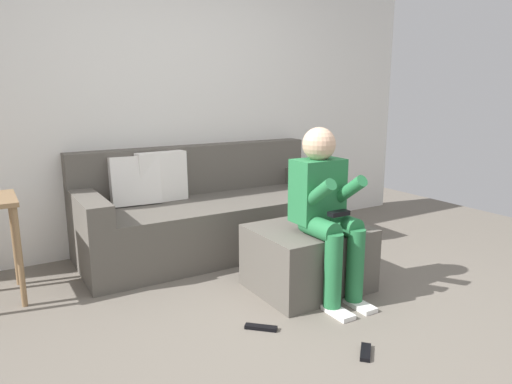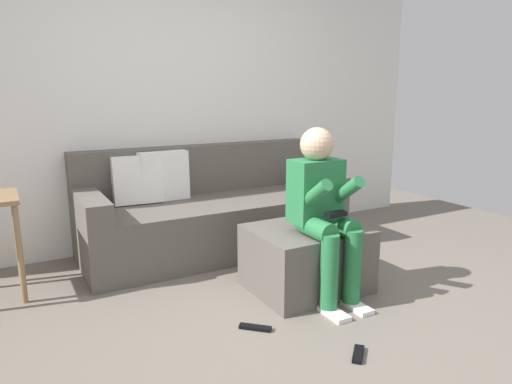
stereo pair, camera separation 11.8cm
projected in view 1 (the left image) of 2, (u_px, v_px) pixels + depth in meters
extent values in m
plane|color=#6B6359|center=(315.00, 339.00, 2.60)|extent=(6.84, 6.84, 0.00)
cube|color=silver|center=(171.00, 104.00, 4.09)|extent=(5.26, 0.10, 2.48)
cube|color=#59544C|center=(214.00, 226.00, 3.98)|extent=(2.21, 0.87, 0.46)
cube|color=#59544C|center=(196.00, 169.00, 4.18)|extent=(2.21, 0.18, 0.43)
cube|color=#59544C|center=(88.00, 206.00, 3.41)|extent=(0.18, 0.87, 0.16)
cube|color=#59544C|center=(309.00, 179.00, 4.42)|extent=(0.18, 0.87, 0.16)
cube|color=white|center=(135.00, 180.00, 3.74)|extent=(0.40, 0.20, 0.40)
cube|color=white|center=(162.00, 177.00, 3.86)|extent=(0.41, 0.15, 0.41)
cube|color=#59544C|center=(308.00, 258.00, 3.24)|extent=(0.76, 0.62, 0.44)
cube|color=#26723F|center=(318.00, 190.00, 3.07)|extent=(0.33, 0.21, 0.42)
sphere|color=#D8AD8C|center=(319.00, 144.00, 3.01)|extent=(0.22, 0.22, 0.22)
cylinder|color=#26723F|center=(320.00, 228.00, 2.95)|extent=(0.13, 0.29, 0.13)
cylinder|color=#26723F|center=(333.00, 271.00, 2.88)|extent=(0.11, 0.11, 0.48)
cube|color=white|center=(338.00, 312.00, 2.88)|extent=(0.10, 0.22, 0.03)
cylinder|color=#26723F|center=(315.00, 196.00, 2.91)|extent=(0.08, 0.34, 0.27)
cylinder|color=#26723F|center=(342.00, 224.00, 3.04)|extent=(0.13, 0.29, 0.13)
cylinder|color=#26723F|center=(355.00, 265.00, 2.97)|extent=(0.11, 0.11, 0.48)
cube|color=white|center=(360.00, 305.00, 2.98)|extent=(0.10, 0.22, 0.03)
cylinder|color=#26723F|center=(345.00, 193.00, 3.02)|extent=(0.08, 0.36, 0.28)
cube|color=black|center=(339.00, 213.00, 2.91)|extent=(0.14, 0.06, 0.03)
cylinder|color=olive|center=(20.00, 258.00, 2.93)|extent=(0.04, 0.04, 0.66)
cylinder|color=olive|center=(15.00, 240.00, 3.27)|extent=(0.04, 0.04, 0.66)
cube|color=black|center=(366.00, 352.00, 2.45)|extent=(0.15, 0.15, 0.02)
cube|color=black|center=(261.00, 328.00, 2.71)|extent=(0.17, 0.16, 0.02)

